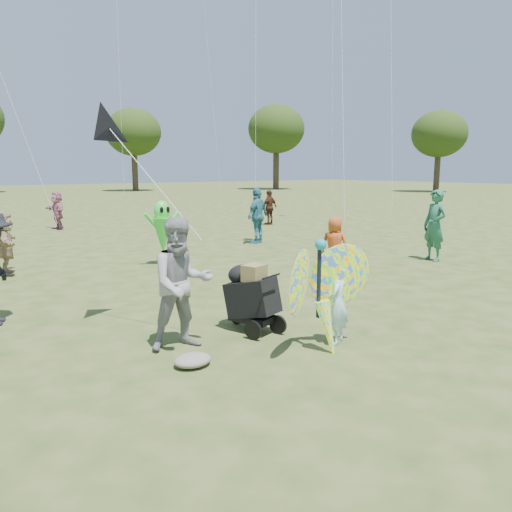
{
  "coord_description": "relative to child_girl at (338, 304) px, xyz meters",
  "views": [
    {
      "loc": [
        -5.13,
        -5.24,
        2.57
      ],
      "look_at": [
        -0.2,
        1.5,
        1.1
      ],
      "focal_mm": 35.0,
      "sensor_mm": 36.0,
      "label": 1
    }
  ],
  "objects": [
    {
      "name": "crowd_f",
      "position": [
        7.1,
        3.25,
        0.39
      ],
      "size": [
        0.6,
        0.8,
        2.0
      ],
      "primitive_type": "imported",
      "rotation": [
        0.0,
        0.0,
        4.53
      ],
      "color": "#25634A",
      "rests_on": "ground"
    },
    {
      "name": "delta_kite_rig",
      "position": [
        -2.35,
        2.59,
        2.56
      ],
      "size": [
        1.29,
        1.63,
        2.06
      ],
      "color": "black",
      "rests_on": "ground"
    },
    {
      "name": "crowd_c",
      "position": [
        5.07,
        8.87,
        0.34
      ],
      "size": [
        1.21,
        0.85,
        1.91
      ],
      "primitive_type": "imported",
      "rotation": [
        0.0,
        0.0,
        3.52
      ],
      "color": "teal",
      "rests_on": "ground"
    },
    {
      "name": "crowd_d",
      "position": [
        -2.99,
        8.3,
        0.15
      ],
      "size": [
        0.71,
        1.47,
        1.53
      ],
      "primitive_type": "imported",
      "rotation": [
        0.0,
        0.0,
        1.38
      ],
      "color": "tan",
      "rests_on": "ground"
    },
    {
      "name": "crowd_j",
      "position": [
        0.57,
        17.19,
        0.2
      ],
      "size": [
        0.66,
        1.55,
        1.62
      ],
      "primitive_type": "imported",
      "rotation": [
        0.0,
        0.0,
        4.83
      ],
      "color": "#B36683",
      "rests_on": "ground"
    },
    {
      "name": "jogging_stroller",
      "position": [
        -0.67,
        1.25,
        0.0
      ],
      "size": [
        0.71,
        1.13,
        1.09
      ],
      "rotation": [
        0.0,
        0.0,
        0.32
      ],
      "color": "black",
      "rests_on": "ground"
    },
    {
      "name": "crowd_h",
      "position": [
        8.92,
        13.17,
        0.19
      ],
      "size": [
        1.0,
        0.58,
        1.6
      ],
      "primitive_type": "imported",
      "rotation": [
        0.0,
        0.0,
        3.35
      ],
      "color": "#432216",
      "rests_on": "ground"
    },
    {
      "name": "child_girl",
      "position": [
        0.0,
        0.0,
        0.0
      ],
      "size": [
        0.53,
        0.47,
        1.22
      ],
      "primitive_type": "imported",
      "rotation": [
        0.0,
        0.0,
        3.65
      ],
      "color": "#B4E0FF",
      "rests_on": "ground"
    },
    {
      "name": "tree_line",
      "position": [
        3.65,
        45.22,
        6.25
      ],
      "size": [
        91.78,
        33.6,
        10.79
      ],
      "color": "#3A2D21",
      "rests_on": "ground"
    },
    {
      "name": "grey_bag",
      "position": [
        -2.15,
        0.51,
        -0.53
      ],
      "size": [
        0.51,
        0.42,
        0.16
      ],
      "primitive_type": "ellipsoid",
      "color": "gray",
      "rests_on": "ground"
    },
    {
      "name": "butterfly_kite",
      "position": [
        -0.4,
        -0.09,
        0.21
      ],
      "size": [
        1.74,
        0.75,
        1.82
      ],
      "color": "red",
      "rests_on": "ground"
    },
    {
      "name": "alien_kite",
      "position": [
        0.64,
        7.14,
        0.36
      ],
      "size": [
        1.12,
        0.69,
        1.74
      ],
      "color": "#35E13A",
      "rests_on": "ground"
    },
    {
      "name": "adult_man",
      "position": [
        -1.92,
        1.2,
        0.34
      ],
      "size": [
        1.04,
        0.88,
        1.9
      ],
      "primitive_type": "imported",
      "rotation": [
        0.0,
        0.0,
        -0.19
      ],
      "color": "gray",
      "rests_on": "ground"
    },
    {
      "name": "crowd_a",
      "position": [
        3.58,
        3.64,
        0.09
      ],
      "size": [
        0.72,
        0.82,
        1.41
      ],
      "primitive_type": "imported",
      "rotation": [
        0.0,
        0.0,
        2.08
      ],
      "color": "#B5491D",
      "rests_on": "ground"
    },
    {
      "name": "ground",
      "position": [
        -0.02,
        0.23,
        -0.61
      ],
      "size": [
        160.0,
        160.0,
        0.0
      ],
      "primitive_type": "plane",
      "color": "#51592B",
      "rests_on": "ground"
    }
  ]
}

